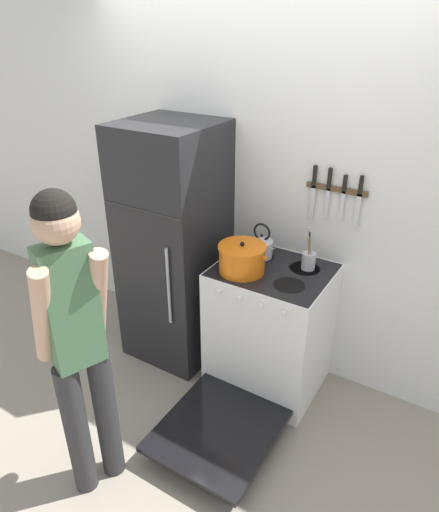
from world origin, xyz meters
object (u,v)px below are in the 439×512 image
dutch_oven_pot (242,258)px  refrigerator (174,246)px  utensil_jar (309,260)px  person (77,338)px  stove_range (267,331)px  tea_kettle (261,246)px

dutch_oven_pot → refrigerator: bearing=169.6°
utensil_jar → person: person is taller
dutch_oven_pot → person: 1.12m
utensil_jar → stove_range: bearing=-137.4°
refrigerator → person: refrigerator is taller
utensil_jar → person: size_ratio=0.16×
utensil_jar → person: bearing=-115.5°
dutch_oven_pot → person: bearing=-105.1°
tea_kettle → person: 1.35m
stove_range → dutch_oven_pot: bearing=-152.9°
stove_range → person: 1.35m
refrigerator → dutch_oven_pot: 0.64m
stove_range → utensil_jar: utensil_jar is taller
dutch_oven_pot → utensil_jar: 0.42m
person → stove_range: bearing=-0.6°
stove_range → dutch_oven_pot: dutch_oven_pot is taller
tea_kettle → refrigerator: bearing=-168.3°
dutch_oven_pot → person: size_ratio=0.20×
refrigerator → person: 1.24m
stove_range → utensil_jar: bearing=42.6°
refrigerator → utensil_jar: 0.97m
stove_range → tea_kettle: 0.58m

